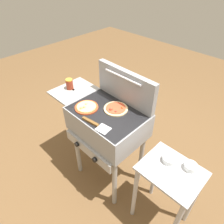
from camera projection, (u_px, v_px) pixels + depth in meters
The scene contains 10 objects.
ground_plane at pixel (109, 174), 2.27m from camera, with size 8.00×8.00×0.00m, color brown.
grill at pixel (107, 123), 1.80m from camera, with size 0.96×0.53×0.90m.
grill_lid_open at pixel (125, 86), 1.73m from camera, with size 0.63×0.09×0.30m.
pizza_pepperoni at pixel (116, 109), 1.72m from camera, with size 0.21×0.21×0.04m.
pizza_cheese at pixel (86, 107), 1.74m from camera, with size 0.20×0.20×0.04m.
sauce_jar at pixel (70, 84), 1.96m from camera, with size 0.07×0.07×0.10m.
spatula at pixel (96, 125), 1.56m from camera, with size 0.27×0.10×0.02m.
prep_table at pixel (167, 186), 1.58m from camera, with size 0.44×0.36×0.72m.
topping_bowl_near at pixel (190, 167), 1.45m from camera, with size 0.09×0.09×0.04m.
topping_bowl_far at pixel (170, 159), 1.51m from camera, with size 0.11×0.11×0.04m.
Camera 1 is at (0.96, -0.92, 1.96)m, focal length 32.28 mm.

